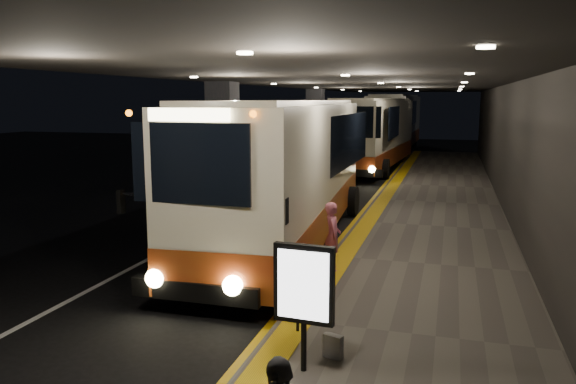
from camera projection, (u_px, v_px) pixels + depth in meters
The scene contains 15 objects.
ground at pixel (218, 264), 13.37m from camera, with size 90.00×90.00×0.00m, color black.
lane_line_white at pixel (228, 217), 18.60m from camera, with size 0.12×50.00×0.01m, color silver.
kerb_stripe_yellow at pixel (352, 225), 17.45m from camera, with size 0.18×50.00×0.01m, color gold.
sidewalk at pixel (431, 228), 16.78m from camera, with size 4.50×50.00×0.15m, color #514C44.
tactile_strip at pixel (368, 221), 17.29m from camera, with size 0.50×50.00×0.01m, color gold.
terminal_wall at pixel (519, 131), 15.68m from camera, with size 0.10×50.00×6.00m, color black.
support_columns at pixel (223, 155), 17.22m from camera, with size 0.80×24.80×4.40m.
canopy at pixel (360, 75), 16.66m from camera, with size 9.00×50.00×0.40m, color black.
coach_main at pixel (288, 177), 15.21m from camera, with size 3.25×12.12×3.74m.
coach_second at pixel (374, 137), 31.11m from camera, with size 3.28×12.29×3.82m.
coach_third at pixel (395, 125), 42.91m from camera, with size 2.91×13.07×4.10m.
passenger_boarding at pixel (332, 236), 12.31m from camera, with size 0.55×0.36×1.52m, color #B05265.
bag_polka at pixel (333, 346), 8.17m from camera, with size 0.29×0.12×0.35m, color black.
info_sign at pixel (304, 287), 7.60m from camera, with size 0.86×0.18×1.80m.
stanchion_post at pixel (298, 301), 9.03m from camera, with size 0.05×0.05×1.05m, color black.
Camera 1 is at (5.23, -11.92, 3.88)m, focal length 35.00 mm.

